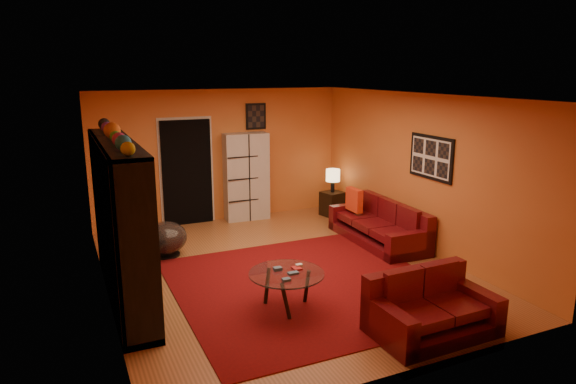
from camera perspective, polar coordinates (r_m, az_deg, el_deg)
name	(u,v)px	position (r m, az deg, el deg)	size (l,w,h in m)	color
floor	(281,269)	(7.90, -0.74, -8.59)	(6.00, 6.00, 0.00)	#93562D
ceiling	(281,96)	(7.33, -0.80, 10.61)	(6.00, 6.00, 0.00)	white
wall_back	(221,156)	(10.28, -7.49, 4.03)	(6.00, 6.00, 0.00)	orange
wall_front	(408,250)	(5.01, 13.17, -6.32)	(6.00, 6.00, 0.00)	orange
wall_left	(101,204)	(6.93, -20.08, -1.28)	(6.00, 6.00, 0.00)	orange
wall_right	(419,172)	(8.79, 14.35, 2.12)	(6.00, 6.00, 0.00)	orange
rug	(308,285)	(7.35, 2.21, -10.28)	(3.60, 3.60, 0.01)	#590A0D
doorway	(187,173)	(10.11, -11.17, 2.12)	(0.95, 0.10, 2.04)	black
wall_art_right	(431,157)	(8.50, 15.62, 3.72)	(0.03, 1.00, 0.70)	black
wall_art_back	(256,116)	(10.41, -3.59, 8.39)	(0.42, 0.03, 0.52)	black
entertainment_unit	(121,221)	(7.01, -18.09, -3.08)	(0.45, 3.00, 2.10)	black
tv	(126,225)	(6.94, -17.57, -3.56)	(0.13, 1.01, 0.58)	black
sofa	(382,226)	(9.19, 10.37, -3.72)	(0.90, 2.10, 0.85)	#500A11
loveseat	(428,308)	(6.28, 15.32, -12.30)	(1.43, 0.88, 0.85)	#500A11
throw_pillow	(354,200)	(9.51, 7.36, -0.87)	(0.12, 0.42, 0.42)	#FC401C
coffee_table	(287,277)	(6.52, -0.16, -9.38)	(0.95, 0.95, 0.48)	silver
storage_cabinet	(246,177)	(10.31, -4.67, 1.71)	(0.87, 0.39, 1.75)	beige
bowl_chair	(165,238)	(8.58, -13.46, -5.00)	(0.69, 0.69, 0.56)	black
side_table	(332,204)	(10.69, 4.95, -1.30)	(0.40, 0.40, 0.50)	black
table_lamp	(333,176)	(10.56, 5.01, 1.78)	(0.29, 0.29, 0.48)	black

